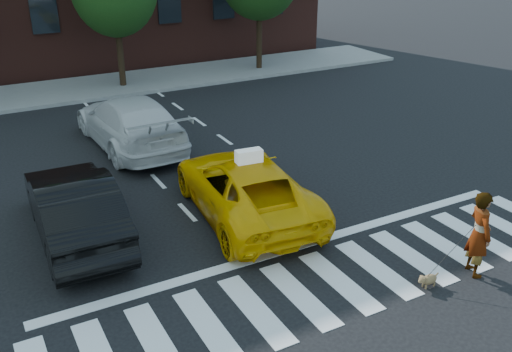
# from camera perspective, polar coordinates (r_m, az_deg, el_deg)

# --- Properties ---
(ground) EXTENTS (120.00, 120.00, 0.00)m
(ground) POSITION_cam_1_polar(r_m,az_deg,el_deg) (12.22, 8.32, -10.38)
(ground) COLOR black
(ground) RESTS_ON ground
(crosswalk) EXTENTS (13.00, 2.40, 0.01)m
(crosswalk) POSITION_cam_1_polar(r_m,az_deg,el_deg) (12.21, 8.32, -10.36)
(crosswalk) COLOR silver
(crosswalk) RESTS_ON ground
(stop_line) EXTENTS (12.00, 0.30, 0.01)m
(stop_line) POSITION_cam_1_polar(r_m,az_deg,el_deg) (13.30, 4.22, -7.01)
(stop_line) COLOR silver
(stop_line) RESTS_ON ground
(sidewalk_far) EXTENTS (30.00, 4.00, 0.15)m
(sidewalk_far) POSITION_cam_1_polar(r_m,az_deg,el_deg) (27.04, -14.44, 8.77)
(sidewalk_far) COLOR slate
(sidewalk_far) RESTS_ON ground
(taxi) EXTENTS (3.05, 5.63, 1.50)m
(taxi) POSITION_cam_1_polar(r_m,az_deg,el_deg) (14.37, -1.07, -1.10)
(taxi) COLOR #E8A804
(taxi) RESTS_ON ground
(black_sedan) EXTENTS (1.87, 4.99, 1.63)m
(black_sedan) POSITION_cam_1_polar(r_m,az_deg,el_deg) (13.90, -17.69, -2.95)
(black_sedan) COLOR black
(black_sedan) RESTS_ON ground
(white_suv) EXTENTS (2.57, 5.91, 1.69)m
(white_suv) POSITION_cam_1_polar(r_m,az_deg,el_deg) (19.28, -12.50, 5.31)
(white_suv) COLOR silver
(white_suv) RESTS_ON ground
(woman) EXTENTS (0.66, 0.81, 1.90)m
(woman) POSITION_cam_1_polar(r_m,az_deg,el_deg) (12.73, 21.42, -5.40)
(woman) COLOR #999999
(woman) RESTS_ON ground
(dog) EXTENTS (0.53, 0.21, 0.30)m
(dog) POSITION_cam_1_polar(r_m,az_deg,el_deg) (12.35, 16.80, -9.88)
(dog) COLOR #855E43
(dog) RESTS_ON ground
(taxi_sign) EXTENTS (0.68, 0.35, 0.32)m
(taxi_sign) POSITION_cam_1_polar(r_m,az_deg,el_deg) (13.84, -0.71, 2.00)
(taxi_sign) COLOR white
(taxi_sign) RESTS_ON taxi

